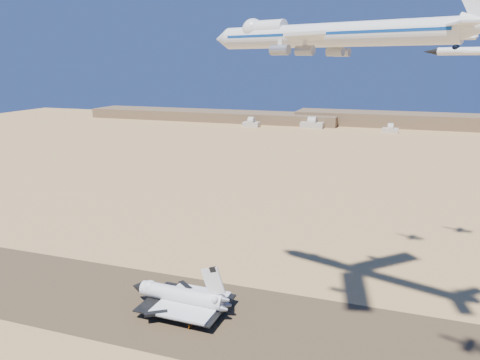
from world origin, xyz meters
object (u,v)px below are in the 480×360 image
(chase_jet_e, at_px, (393,30))
(crew_b, at_px, (185,320))
(chase_jet_f, at_px, (458,38))
(crew_c, at_px, (191,325))
(chase_jet_a, at_px, (472,51))
(carrier_747, at_px, (320,35))
(crew_a, at_px, (189,327))
(shuttle, at_px, (181,297))

(chase_jet_e, bearing_deg, crew_b, -116.17)
(chase_jet_f, bearing_deg, crew_c, -116.30)
(chase_jet_e, height_order, chase_jet_f, chase_jet_e)
(chase_jet_a, xyz_separation_m, chase_jet_e, (-17.12, 87.31, 9.25))
(carrier_747, relative_size, chase_jet_f, 5.56)
(crew_a, distance_m, chase_jet_f, 148.45)
(crew_c, xyz_separation_m, chase_jet_e, (54.51, 63.17, 95.38))
(crew_b, bearing_deg, chase_jet_a, -158.34)
(chase_jet_a, distance_m, chase_jet_f, 107.88)
(crew_c, xyz_separation_m, chase_jet_a, (71.64, -24.14, 86.13))
(carrier_747, bearing_deg, chase_jet_f, 75.49)
(crew_b, distance_m, chase_jet_e, 127.22)
(shuttle, relative_size, chase_jet_a, 2.38)
(crew_b, xyz_separation_m, chase_jet_e, (58.14, 60.79, 95.44))
(crew_a, height_order, chase_jet_a, chase_jet_a)
(shuttle, relative_size, crew_b, 22.29)
(shuttle, xyz_separation_m, chase_jet_e, (62.71, 53.96, 91.30))
(shuttle, distance_m, chase_jet_a, 119.24)
(carrier_747, xyz_separation_m, crew_b, (-39.61, -13.31, -91.65))
(crew_a, bearing_deg, crew_b, 37.36)
(shuttle, bearing_deg, crew_a, -51.13)
(chase_jet_a, bearing_deg, carrier_747, 150.88)
(chase_jet_f, bearing_deg, shuttle, -122.48)
(crew_a, bearing_deg, chase_jet_e, -44.70)
(carrier_747, height_order, crew_a, carrier_747)
(crew_c, height_order, chase_jet_f, chase_jet_f)
(chase_jet_e, distance_m, chase_jet_f, 31.34)
(shuttle, xyz_separation_m, carrier_747, (44.18, 6.48, 87.52))
(carrier_747, distance_m, chase_jet_f, 79.84)
(crew_b, bearing_deg, shuttle, -15.11)
(crew_b, bearing_deg, crew_a, 172.90)
(carrier_747, distance_m, crew_a, 99.94)
(carrier_747, bearing_deg, crew_c, -138.82)
(crew_c, relative_size, chase_jet_f, 0.12)
(shuttle, height_order, crew_c, shuttle)
(crew_b, distance_m, chase_jet_a, 117.46)
(crew_c, bearing_deg, shuttle, -7.23)
(crew_c, xyz_separation_m, chase_jet_f, (78.43, 83.30, 93.14))
(crew_c, distance_m, chase_jet_f, 147.53)
(carrier_747, relative_size, crew_b, 49.22)
(chase_jet_f, bearing_deg, chase_jet_a, -76.64)
(shuttle, distance_m, chase_jet_f, 144.66)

